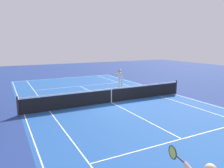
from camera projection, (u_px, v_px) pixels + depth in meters
ground_plane at (111, 102)px, 14.51m from camera, size 60.00×60.00×0.00m
court_slab at (111, 102)px, 14.51m from camera, size 24.20×11.40×0.00m
court_line_markings at (111, 102)px, 14.51m from camera, size 23.85×11.05×0.01m
tennis_net at (111, 95)px, 14.42m from camera, size 0.10×11.70×1.08m
tennis_player_near at (120, 77)px, 19.50m from camera, size 1.00×0.86×1.70m
tennis_ball at (103, 85)px, 20.30m from camera, size 0.07×0.07×0.07m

